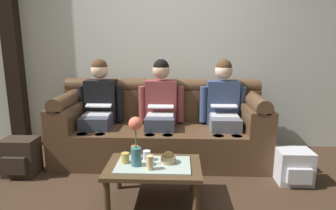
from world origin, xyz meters
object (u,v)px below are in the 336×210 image
cup_near_right (147,155)px  cup_far_center (150,163)px  person_left (99,106)px  flower_vase (136,138)px  cup_near_left (135,152)px  backpack_left (21,157)px  couch (161,129)px  backpack_right (294,167)px  person_middle (161,106)px  coffee_table (153,170)px  snack_bowl (168,158)px  person_right (223,107)px  cup_far_left (125,158)px

cup_near_right → cup_far_center: size_ratio=0.73×
person_left → flower_vase: person_left is taller
cup_near_left → backpack_left: 1.37m
couch → cup_near_right: size_ratio=27.84×
cup_near_right → backpack_right: (1.47, 0.34, -0.24)m
flower_vase → cup_far_center: size_ratio=3.58×
person_left → cup_near_right: person_left is taller
person_middle → coffee_table: bearing=-90.0°
flower_vase → backpack_right: bearing=16.5°
backpack_right → backpack_left: backpack_left is taller
backpack_left → person_middle: bearing=20.5°
coffee_table → backpack_right: size_ratio=2.42×
cup_near_left → backpack_right: size_ratio=0.37×
couch → flower_vase: bearing=-97.8°
person_left → snack_bowl: size_ratio=9.06×
person_middle → person_right: same height
person_left → backpack_right: 2.30m
person_left → cup_near_right: 1.20m
couch → cup_far_left: (-0.25, -1.02, 0.04)m
couch → cup_near_left: bearing=-100.9°
person_left → flower_vase: size_ratio=2.79×
couch → backpack_left: size_ratio=6.07×
coffee_table → snack_bowl: snack_bowl is taller
coffee_table → cup_far_center: bearing=-99.7°
coffee_table → flower_vase: (-0.15, -0.03, 0.30)m
cup_near_right → cup_far_left: bearing=-159.9°
cup_near_right → cup_far_left: 0.20m
cup_far_center → snack_bowl: bearing=44.6°
person_middle → backpack_left: bearing=-159.5°
cup_far_center → person_middle: bearing=89.0°
flower_vase → snack_bowl: 0.35m
flower_vase → cup_near_right: flower_vase is taller
cup_near_right → backpack_right: cup_near_right is taller
coffee_table → backpack_left: size_ratio=2.05×
coffee_table → cup_near_left: 0.24m
cup_near_left → cup_far_center: (0.16, -0.22, -0.00)m
cup_near_right → coffee_table: bearing=-51.4°
backpack_left → coffee_table: bearing=-17.9°
flower_vase → cup_far_left: size_ratio=4.76×
couch → cup_far_center: couch is taller
snack_bowl → backpack_right: size_ratio=0.39×
cup_near_right → snack_bowl: bearing=-14.0°
flower_vase → cup_near_left: flower_vase is taller
cup_far_left → backpack_left: 1.33m
person_right → cup_near_right: bearing=-131.0°
snack_bowl → cup_near_left: size_ratio=1.06×
person_left → person_right: size_ratio=1.00×
cup_far_center → coffee_table: bearing=80.3°
person_right → person_left: bearing=180.0°
person_left → cup_far_left: 1.16m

